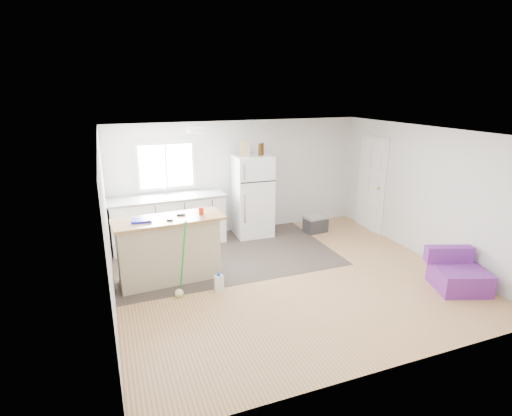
{
  "coord_description": "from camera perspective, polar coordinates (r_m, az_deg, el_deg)",
  "views": [
    {
      "loc": [
        -2.68,
        -5.51,
        3.04
      ],
      "look_at": [
        -0.31,
        0.7,
        1.04
      ],
      "focal_mm": 28.0,
      "sensor_mm": 36.0,
      "label": 1
    }
  ],
  "objects": [
    {
      "name": "refrigerator",
      "position": [
        8.43,
        -0.5,
        1.75
      ],
      "size": [
        0.78,
        0.75,
        1.72
      ],
      "rotation": [
        0.0,
        0.0,
        -0.04
      ],
      "color": "white",
      "rests_on": "floor"
    },
    {
      "name": "ceiling_fixture",
      "position": [
        6.9,
        -8.58,
        10.91
      ],
      "size": [
        0.3,
        0.3,
        0.07
      ],
      "primitive_type": "cylinder",
      "color": "white",
      "rests_on": "ceiling"
    },
    {
      "name": "bottle_left",
      "position": [
        8.19,
        0.57,
        8.34
      ],
      "size": [
        0.07,
        0.07,
        0.25
      ],
      "primitive_type": "cylinder",
      "rotation": [
        0.0,
        0.0,
        -0.02
      ],
      "color": "#3B220A",
      "rests_on": "refrigerator"
    },
    {
      "name": "vinyl_zone",
      "position": [
        7.66,
        -4.41,
        -6.66
      ],
      "size": [
        4.05,
        2.5,
        0.0
      ],
      "primitive_type": "cube",
      "color": "#362C28",
      "rests_on": "floor"
    },
    {
      "name": "blue_tray",
      "position": [
        6.41,
        -16.03,
        -1.7
      ],
      "size": [
        0.32,
        0.25,
        0.04
      ],
      "primitive_type": "cube",
      "rotation": [
        0.0,
        0.0,
        -0.09
      ],
      "color": "#161BD0",
      "rests_on": "peninsula"
    },
    {
      "name": "tool_a",
      "position": [
        6.56,
        -10.66,
        -0.93
      ],
      "size": [
        0.14,
        0.07,
        0.03
      ],
      "primitive_type": "cube",
      "rotation": [
        0.0,
        0.0,
        -0.12
      ],
      "color": "black",
      "rests_on": "peninsula"
    },
    {
      "name": "purple_seat",
      "position": [
        7.11,
        26.86,
        -8.5
      ],
      "size": [
        0.95,
        0.93,
        0.62
      ],
      "rotation": [
        0.0,
        0.0,
        -0.35
      ],
      "color": "#762D94",
      "rests_on": "floor"
    },
    {
      "name": "cleaner_jug",
      "position": [
        6.33,
        -5.31,
        -10.64
      ],
      "size": [
        0.14,
        0.11,
        0.31
      ],
      "rotation": [
        0.0,
        0.0,
        -0.06
      ],
      "color": "white",
      "rests_on": "floor"
    },
    {
      "name": "cooler",
      "position": [
        8.86,
        8.51,
        -2.19
      ],
      "size": [
        0.52,
        0.38,
        0.38
      ],
      "rotation": [
        0.0,
        0.0,
        0.09
      ],
      "color": "#2B2B2D",
      "rests_on": "floor"
    },
    {
      "name": "interior_door",
      "position": [
        9.12,
        16.14,
        3.26
      ],
      "size": [
        0.11,
        0.92,
        2.1
      ],
      "color": "white",
      "rests_on": "right_wall"
    },
    {
      "name": "kitchen_cabinets",
      "position": [
        8.13,
        -12.4,
        -1.75
      ],
      "size": [
        2.28,
        0.77,
        1.3
      ],
      "rotation": [
        0.0,
        0.0,
        0.03
      ],
      "color": "white",
      "rests_on": "floor"
    },
    {
      "name": "cardboard_box",
      "position": [
        8.15,
        -1.63,
        8.47
      ],
      "size": [
        0.22,
        0.16,
        0.3
      ],
      "primitive_type": "cube",
      "rotation": [
        0.0,
        0.0,
        -0.36
      ],
      "color": "tan",
      "rests_on": "refrigerator"
    },
    {
      "name": "peninsula",
      "position": [
        6.65,
        -12.35,
        -5.76
      ],
      "size": [
        1.77,
        0.76,
        1.07
      ],
      "rotation": [
        0.0,
        0.0,
        0.06
      ],
      "color": "#BEAD89",
      "rests_on": "floor"
    },
    {
      "name": "window",
      "position": [
        8.21,
        -12.72,
        5.88
      ],
      "size": [
        1.18,
        0.06,
        0.98
      ],
      "color": "white",
      "rests_on": "back_wall"
    },
    {
      "name": "red_cup",
      "position": [
        6.56,
        -7.83,
        -0.39
      ],
      "size": [
        0.09,
        0.09,
        0.12
      ],
      "primitive_type": "cylinder",
      "rotation": [
        0.0,
        0.0,
        -0.2
      ],
      "color": "red",
      "rests_on": "peninsula"
    },
    {
      "name": "room",
      "position": [
        6.4,
        4.83,
        -0.04
      ],
      "size": [
        5.51,
        5.01,
        2.41
      ],
      "color": "olive",
      "rests_on": "ground"
    },
    {
      "name": "tool_b",
      "position": [
        6.33,
        -12.21,
        -1.7
      ],
      "size": [
        0.1,
        0.05,
        0.03
      ],
      "primitive_type": "cube",
      "rotation": [
        0.0,
        0.0,
        -0.13
      ],
      "color": "black",
      "rests_on": "peninsula"
    },
    {
      "name": "bottle_right",
      "position": [
        8.28,
        0.88,
        8.43
      ],
      "size": [
        0.09,
        0.09,
        0.25
      ],
      "primitive_type": "cylinder",
      "rotation": [
        0.0,
        0.0,
        0.33
      ],
      "color": "#3B220A",
      "rests_on": "refrigerator"
    },
    {
      "name": "mop",
      "position": [
        6.25,
        -10.76,
        -10.26
      ],
      "size": [
        0.24,
        0.34,
        1.21
      ],
      "rotation": [
        0.0,
        0.0,
        0.28
      ],
      "color": "green",
      "rests_on": "floor"
    }
  ]
}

